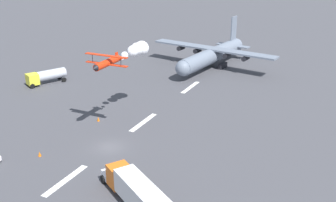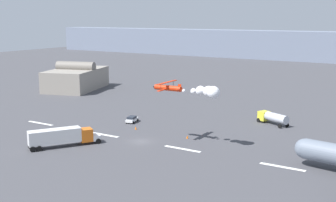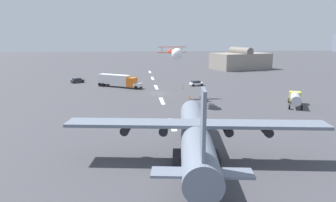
{
  "view_description": "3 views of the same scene",
  "coord_description": "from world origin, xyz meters",
  "views": [
    {
      "loc": [
        -43.88,
        -31.05,
        27.71
      ],
      "look_at": [
        12.52,
        -3.35,
        3.52
      ],
      "focal_mm": 43.41,
      "sensor_mm": 36.0,
      "label": 1
    },
    {
      "loc": [
        51.18,
        -71.85,
        25.6
      ],
      "look_at": [
        4.8,
        2.99,
        8.55
      ],
      "focal_mm": 46.98,
      "sensor_mm": 36.0,
      "label": 2
    },
    {
      "loc": [
        81.66,
        -6.14,
        15.2
      ],
      "look_at": [
        23.6,
        0.0,
        2.84
      ],
      "focal_mm": 33.24,
      "sensor_mm": 36.0,
      "label": 3
    }
  ],
  "objects": [
    {
      "name": "semi_truck_orange",
      "position": [
        -11.16,
        -11.28,
        2.12
      ],
      "size": [
        9.96,
        13.37,
        3.7
      ],
      "color": "silver",
      "rests_on": "ground"
    },
    {
      "name": "ground_plane",
      "position": [
        0.0,
        0.0,
        0.0
      ],
      "size": [
        440.0,
        440.0,
        0.0
      ],
      "primitive_type": "plane",
      "color": "#424247",
      "rests_on": "ground"
    },
    {
      "name": "traffic_cone_far",
      "position": [
        7.11,
        7.07,
        0.38
      ],
      "size": [
        0.44,
        0.44,
        0.75
      ],
      "primitive_type": "cone",
      "color": "orange",
      "rests_on": "ground"
    },
    {
      "name": "runway_stripe_4",
      "position": [
        29.92,
        0.0,
        0.01
      ],
      "size": [
        8.0,
        0.9,
        0.01
      ],
      "primitive_type": "cube",
      "color": "white",
      "rests_on": "ground"
    },
    {
      "name": "cargo_transport_plane",
      "position": [
        44.81,
        1.22,
        3.19
      ],
      "size": [
        27.9,
        31.82,
        10.81
      ],
      "color": "slate",
      "rests_on": "ground"
    },
    {
      "name": "stunt_biplane_red",
      "position": [
        11.9,
        3.0,
        11.29
      ],
      "size": [
        15.2,
        7.13,
        2.48
      ],
      "color": "red"
    },
    {
      "name": "traffic_cone_near",
      "position": [
        -6.6,
        7.33,
        0.38
      ],
      "size": [
        0.44,
        0.44,
        0.75
      ],
      "primitive_type": "cone",
      "color": "orange",
      "rests_on": "ground"
    },
    {
      "name": "fuel_tanker_truck",
      "position": [
        18.52,
        28.53,
        1.73
      ],
      "size": [
        8.51,
        5.92,
        2.9
      ],
      "color": "yellow",
      "rests_on": "ground"
    },
    {
      "name": "runway_stripe_3",
      "position": [
        9.97,
        0.0,
        0.01
      ],
      "size": [
        8.0,
        0.9,
        0.01
      ],
      "primitive_type": "cube",
      "color": "white",
      "rests_on": "ground"
    },
    {
      "name": "runway_stripe_2",
      "position": [
        -9.97,
        0.0,
        0.01
      ],
      "size": [
        8.0,
        0.9,
        0.01
      ],
      "primitive_type": "cube",
      "color": "white",
      "rests_on": "ground"
    }
  ]
}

